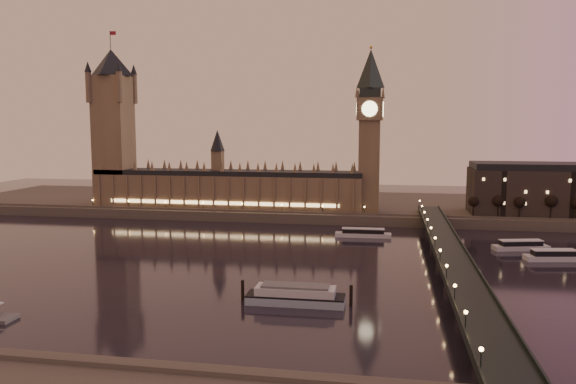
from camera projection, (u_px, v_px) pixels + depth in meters
The scene contains 15 objects.
ground at pixel (237, 261), 251.46m from camera, with size 700.00×700.00×0.00m, color black.
far_embankment at pixel (337, 206), 407.16m from camera, with size 560.00×130.00×6.00m, color #423D35.
palace_of_westminster at pixel (227, 184), 374.26m from camera, with size 180.00×26.62×52.00m.
victoria_tower at pixel (113, 118), 383.14m from camera, with size 31.68×31.68×118.00m.
big_ben at pixel (370, 120), 352.84m from camera, with size 17.68×17.68×104.00m.
westminster_bridge at pixel (448, 258), 234.76m from camera, with size 13.20×260.00×15.30m.
bare_tree_0 at pixel (471, 201), 335.91m from camera, with size 6.58×6.58×13.39m.
bare_tree_1 at pixel (497, 201), 333.39m from camera, with size 6.58×6.58×13.39m.
bare_tree_2 at pixel (522, 202), 330.87m from camera, with size 6.58×6.58×13.39m.
bare_tree_3 at pixel (548, 202), 328.35m from camera, with size 6.58×6.58×13.39m.
bare_tree_4 at pixel (574, 203), 325.83m from camera, with size 6.58×6.58×13.39m.
cruise_boat_a at pixel (363, 233), 306.91m from camera, with size 30.48×7.45×4.85m.
cruise_boat_b at pixel (521, 246), 274.70m from camera, with size 27.84×12.97×4.99m.
cruise_boat_c at pixel (554, 256), 253.12m from camera, with size 26.32×11.17×5.10m.
moored_barge at pixel (295, 295), 191.08m from camera, with size 38.71×9.84×7.10m.
Camera 1 is at (66.01, -238.22, 60.21)m, focal length 35.00 mm.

